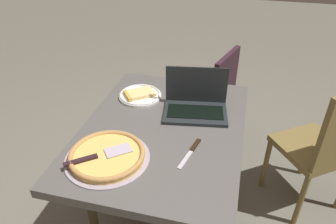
{
  "coord_description": "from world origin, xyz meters",
  "views": [
    {
      "loc": [
        -1.29,
        -0.35,
        1.71
      ],
      "look_at": [
        0.04,
        -0.02,
        0.81
      ],
      "focal_mm": 33.77,
      "sensor_mm": 36.0,
      "label": 1
    }
  ],
  "objects_px": {
    "pizza_tray": "(107,155)",
    "chair_far": "(210,92)",
    "pizza_plate": "(140,95)",
    "chair_near": "(325,145)",
    "table_knife": "(192,150)",
    "dining_table": "(163,138)",
    "laptop": "(196,103)"
  },
  "relations": [
    {
      "from": "pizza_tray",
      "to": "chair_far",
      "type": "xyz_separation_m",
      "value": [
        1.17,
        -0.32,
        -0.27
      ]
    },
    {
      "from": "pizza_plate",
      "to": "chair_near",
      "type": "xyz_separation_m",
      "value": [
        0.09,
        -1.12,
        -0.24
      ]
    },
    {
      "from": "pizza_tray",
      "to": "table_knife",
      "type": "height_order",
      "value": "pizza_tray"
    },
    {
      "from": "table_knife",
      "to": "chair_near",
      "type": "distance_m",
      "value": 0.91
    },
    {
      "from": "dining_table",
      "to": "chair_far",
      "type": "height_order",
      "value": "chair_far"
    },
    {
      "from": "dining_table",
      "to": "pizza_tray",
      "type": "height_order",
      "value": "pizza_tray"
    },
    {
      "from": "pizza_plate",
      "to": "pizza_tray",
      "type": "relative_size",
      "value": 0.66
    },
    {
      "from": "pizza_plate",
      "to": "laptop",
      "type": "bearing_deg",
      "value": -101.25
    },
    {
      "from": "laptop",
      "to": "chair_near",
      "type": "relative_size",
      "value": 0.41
    },
    {
      "from": "pizza_plate",
      "to": "table_knife",
      "type": "bearing_deg",
      "value": -136.43
    },
    {
      "from": "pizza_plate",
      "to": "table_knife",
      "type": "relative_size",
      "value": 1.13
    },
    {
      "from": "laptop",
      "to": "chair_near",
      "type": "distance_m",
      "value": 0.83
    },
    {
      "from": "laptop",
      "to": "pizza_plate",
      "type": "bearing_deg",
      "value": 78.75
    },
    {
      "from": "dining_table",
      "to": "chair_near",
      "type": "height_order",
      "value": "chair_near"
    },
    {
      "from": "dining_table",
      "to": "chair_near",
      "type": "bearing_deg",
      "value": -68.35
    },
    {
      "from": "laptop",
      "to": "pizza_tray",
      "type": "relative_size",
      "value": 0.98
    },
    {
      "from": "table_knife",
      "to": "chair_far",
      "type": "xyz_separation_m",
      "value": [
        1.02,
        0.04,
        -0.25
      ]
    },
    {
      "from": "chair_near",
      "to": "dining_table",
      "type": "bearing_deg",
      "value": 111.65
    },
    {
      "from": "dining_table",
      "to": "pizza_plate",
      "type": "distance_m",
      "value": 0.35
    },
    {
      "from": "dining_table",
      "to": "table_knife",
      "type": "height_order",
      "value": "table_knife"
    },
    {
      "from": "chair_far",
      "to": "pizza_plate",
      "type": "bearing_deg",
      "value": 149.37
    },
    {
      "from": "chair_far",
      "to": "laptop",
      "type": "bearing_deg",
      "value": 179.58
    },
    {
      "from": "chair_near",
      "to": "chair_far",
      "type": "height_order",
      "value": "chair_near"
    },
    {
      "from": "laptop",
      "to": "table_knife",
      "type": "relative_size",
      "value": 1.67
    },
    {
      "from": "chair_far",
      "to": "chair_near",
      "type": "bearing_deg",
      "value": -123.84
    },
    {
      "from": "chair_near",
      "to": "table_knife",
      "type": "bearing_deg",
      "value": 125.28
    },
    {
      "from": "table_knife",
      "to": "pizza_tray",
      "type": "bearing_deg",
      "value": 112.27
    },
    {
      "from": "pizza_plate",
      "to": "dining_table",
      "type": "bearing_deg",
      "value": -140.87
    },
    {
      "from": "laptop",
      "to": "chair_near",
      "type": "height_order",
      "value": "laptop"
    },
    {
      "from": "laptop",
      "to": "table_knife",
      "type": "distance_m",
      "value": 0.35
    },
    {
      "from": "pizza_tray",
      "to": "dining_table",
      "type": "bearing_deg",
      "value": -31.2
    },
    {
      "from": "pizza_tray",
      "to": "chair_far",
      "type": "bearing_deg",
      "value": -15.48
    }
  ]
}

